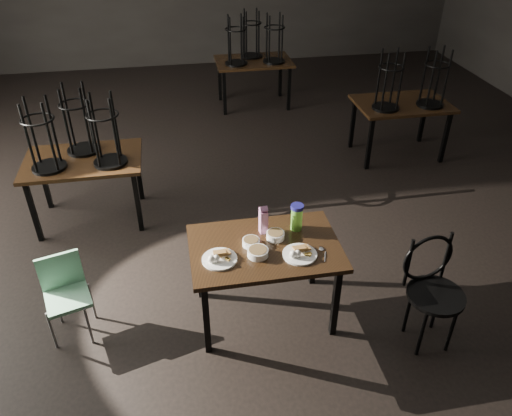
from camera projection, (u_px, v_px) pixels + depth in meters
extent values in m
plane|color=black|center=(264.00, 236.00, 5.31)|extent=(12.00, 12.00, 0.00)
cube|color=black|center=(265.00, 248.00, 3.98)|extent=(1.20, 0.80, 0.04)
cube|color=black|center=(206.00, 319.00, 3.85)|extent=(0.05, 0.05, 0.71)
cube|color=black|center=(336.00, 302.00, 4.00)|extent=(0.05, 0.05, 0.71)
cube|color=black|center=(199.00, 266.00, 4.37)|extent=(0.05, 0.05, 0.71)
cube|color=black|center=(314.00, 252.00, 4.52)|extent=(0.05, 0.05, 0.71)
cylinder|color=white|center=(220.00, 259.00, 3.82)|extent=(0.27, 0.27, 0.02)
cube|color=#986436|center=(219.00, 250.00, 3.82)|extent=(0.10, 0.10, 0.05)
cube|color=#986436|center=(224.00, 249.00, 3.82)|extent=(0.11, 0.11, 0.03)
ellipsoid|color=white|center=(211.00, 259.00, 3.75)|extent=(0.05, 0.05, 0.07)
ellipsoid|color=white|center=(216.00, 259.00, 3.76)|extent=(0.05, 0.05, 0.07)
cylinder|color=white|center=(300.00, 254.00, 3.86)|extent=(0.27, 0.27, 0.02)
cube|color=#986436|center=(299.00, 245.00, 3.87)|extent=(0.10, 0.10, 0.05)
cube|color=#986436|center=(303.00, 245.00, 3.87)|extent=(0.11, 0.11, 0.03)
ellipsoid|color=white|center=(293.00, 254.00, 3.80)|extent=(0.05, 0.05, 0.06)
ellipsoid|color=white|center=(298.00, 254.00, 3.81)|extent=(0.05, 0.05, 0.06)
cylinder|color=white|center=(251.00, 242.00, 3.96)|extent=(0.14, 0.14, 0.05)
cylinder|color=brown|center=(251.00, 240.00, 3.95)|extent=(0.12, 0.12, 0.01)
cylinder|color=white|center=(275.00, 235.00, 4.03)|extent=(0.15, 0.15, 0.06)
cylinder|color=brown|center=(275.00, 233.00, 4.02)|extent=(0.13, 0.13, 0.01)
cylinder|color=white|center=(258.00, 253.00, 3.85)|extent=(0.16, 0.16, 0.06)
cylinder|color=brown|center=(258.00, 251.00, 3.84)|extent=(0.14, 0.14, 0.01)
cube|color=#981B70|center=(263.00, 222.00, 4.06)|extent=(0.07, 0.07, 0.20)
cube|color=#981B70|center=(264.00, 210.00, 4.00)|extent=(0.07, 0.07, 0.06)
cylinder|color=#6BC239|center=(297.00, 219.00, 4.10)|extent=(0.12, 0.12, 0.20)
cylinder|color=navy|center=(297.00, 207.00, 4.04)|extent=(0.14, 0.14, 0.03)
ellipsoid|color=silver|center=(321.00, 249.00, 3.93)|extent=(0.06, 0.07, 0.01)
cube|color=silver|center=(325.00, 257.00, 3.85)|extent=(0.05, 0.12, 0.00)
cylinder|color=black|center=(436.00, 296.00, 3.85)|extent=(0.45, 0.45, 0.03)
torus|color=black|center=(428.00, 258.00, 3.88)|extent=(0.43, 0.07, 0.43)
cylinder|color=black|center=(437.00, 305.00, 4.11)|extent=(0.03, 0.03, 0.50)
cylinder|color=black|center=(408.00, 309.00, 4.07)|extent=(0.03, 0.03, 0.50)
cylinder|color=black|center=(422.00, 332.00, 3.87)|extent=(0.03, 0.03, 0.50)
cylinder|color=black|center=(452.00, 328.00, 3.91)|extent=(0.03, 0.03, 0.50)
cube|color=#76B890|center=(68.00, 298.00, 3.98)|extent=(0.42, 0.42, 0.04)
cube|color=#76B890|center=(60.00, 270.00, 4.00)|extent=(0.33, 0.12, 0.32)
cylinder|color=slate|center=(52.00, 331.00, 3.96)|extent=(0.02, 0.02, 0.39)
cylinder|color=slate|center=(89.00, 326.00, 4.00)|extent=(0.02, 0.02, 0.39)
cylinder|color=slate|center=(57.00, 306.00, 4.19)|extent=(0.02, 0.02, 0.39)
cylinder|color=slate|center=(92.00, 301.00, 4.23)|extent=(0.02, 0.02, 0.39)
cube|color=black|center=(83.00, 160.00, 5.19)|extent=(1.20, 0.80, 0.04)
cube|color=black|center=(33.00, 212.00, 5.06)|extent=(0.05, 0.05, 0.71)
cube|color=black|center=(138.00, 202.00, 5.22)|extent=(0.05, 0.05, 0.71)
cube|color=black|center=(44.00, 181.00, 5.59)|extent=(0.05, 0.05, 0.71)
cube|color=black|center=(139.00, 172.00, 5.74)|extent=(0.05, 0.05, 0.71)
cylinder|color=black|center=(49.00, 167.00, 5.01)|extent=(0.34, 0.34, 0.03)
torus|color=black|center=(37.00, 121.00, 4.73)|extent=(0.32, 0.32, 0.02)
cylinder|color=black|center=(53.00, 129.00, 4.90)|extent=(0.03, 0.03, 0.70)
cylinder|color=black|center=(32.00, 130.00, 4.87)|extent=(0.03, 0.03, 0.70)
cylinder|color=black|center=(28.00, 139.00, 4.71)|extent=(0.03, 0.03, 0.70)
cylinder|color=black|center=(50.00, 137.00, 4.74)|extent=(0.03, 0.03, 0.70)
cylinder|color=black|center=(111.00, 162.00, 5.10)|extent=(0.34, 0.34, 0.03)
torus|color=black|center=(102.00, 116.00, 4.82)|extent=(0.32, 0.32, 0.02)
cylinder|color=black|center=(116.00, 124.00, 4.99)|extent=(0.03, 0.03, 0.70)
cylinder|color=black|center=(95.00, 126.00, 4.96)|extent=(0.03, 0.03, 0.70)
cylinder|color=black|center=(93.00, 134.00, 4.80)|extent=(0.03, 0.03, 0.70)
cylinder|color=black|center=(115.00, 133.00, 4.83)|extent=(0.03, 0.03, 0.70)
cylinder|color=black|center=(84.00, 150.00, 5.32)|extent=(0.34, 0.34, 0.03)
torus|color=black|center=(74.00, 105.00, 5.04)|extent=(0.32, 0.32, 0.02)
cylinder|color=black|center=(88.00, 113.00, 5.21)|extent=(0.03, 0.03, 0.70)
cylinder|color=black|center=(68.00, 115.00, 5.19)|extent=(0.03, 0.03, 0.70)
cylinder|color=black|center=(66.00, 122.00, 5.02)|extent=(0.03, 0.03, 0.70)
cylinder|color=black|center=(86.00, 121.00, 5.05)|extent=(0.03, 0.03, 0.70)
cube|color=black|center=(402.00, 104.00, 6.48)|extent=(1.20, 0.80, 0.04)
cube|color=black|center=(370.00, 144.00, 6.35)|extent=(0.05, 0.05, 0.71)
cube|color=black|center=(445.00, 138.00, 6.50)|extent=(0.05, 0.05, 0.71)
cube|color=black|center=(353.00, 124.00, 6.87)|extent=(0.05, 0.05, 0.71)
cube|color=black|center=(423.00, 118.00, 7.02)|extent=(0.05, 0.05, 0.71)
cylinder|color=black|center=(385.00, 107.00, 6.29)|extent=(0.34, 0.34, 0.03)
torus|color=black|center=(391.00, 68.00, 6.01)|extent=(0.32, 0.32, 0.02)
cylinder|color=black|center=(394.00, 76.00, 6.18)|extent=(0.03, 0.03, 0.70)
cylinder|color=black|center=(379.00, 77.00, 6.15)|extent=(0.03, 0.03, 0.70)
cylinder|color=black|center=(385.00, 82.00, 5.99)|extent=(0.03, 0.03, 0.70)
cylinder|color=black|center=(401.00, 81.00, 6.02)|extent=(0.03, 0.03, 0.70)
cylinder|color=black|center=(430.00, 104.00, 6.38)|extent=(0.34, 0.34, 0.03)
torus|color=black|center=(438.00, 66.00, 6.10)|extent=(0.32, 0.32, 0.02)
cylinder|color=black|center=(439.00, 73.00, 6.27)|extent=(0.03, 0.03, 0.70)
cylinder|color=black|center=(424.00, 74.00, 6.24)|extent=(0.03, 0.03, 0.70)
cylinder|color=black|center=(432.00, 79.00, 6.08)|extent=(0.03, 0.03, 0.70)
cylinder|color=black|center=(447.00, 78.00, 6.11)|extent=(0.03, 0.03, 0.70)
cube|color=black|center=(253.00, 61.00, 7.95)|extent=(1.20, 0.80, 0.04)
cube|color=black|center=(224.00, 93.00, 7.82)|extent=(0.05, 0.05, 0.71)
cube|color=black|center=(289.00, 89.00, 7.98)|extent=(0.05, 0.05, 0.71)
cube|color=black|center=(220.00, 80.00, 8.35)|extent=(0.05, 0.05, 0.71)
cube|color=black|center=(280.00, 76.00, 8.50)|extent=(0.05, 0.05, 0.71)
cylinder|color=black|center=(236.00, 63.00, 7.77)|extent=(0.34, 0.34, 0.03)
torus|color=black|center=(235.00, 30.00, 7.49)|extent=(0.32, 0.32, 0.02)
cylinder|color=black|center=(241.00, 37.00, 7.66)|extent=(0.03, 0.03, 0.70)
cylinder|color=black|center=(228.00, 38.00, 7.63)|extent=(0.03, 0.03, 0.70)
cylinder|color=black|center=(230.00, 41.00, 7.47)|extent=(0.03, 0.03, 0.70)
cylinder|color=black|center=(243.00, 41.00, 7.50)|extent=(0.03, 0.03, 0.70)
cylinder|color=black|center=(274.00, 61.00, 7.85)|extent=(0.34, 0.34, 0.03)
torus|color=black|center=(275.00, 28.00, 7.58)|extent=(0.32, 0.32, 0.02)
cylinder|color=black|center=(279.00, 35.00, 7.75)|extent=(0.03, 0.03, 0.70)
cylinder|color=black|center=(267.00, 36.00, 7.72)|extent=(0.03, 0.03, 0.70)
cylinder|color=black|center=(269.00, 40.00, 7.56)|extent=(0.03, 0.03, 0.70)
cylinder|color=black|center=(282.00, 39.00, 7.58)|extent=(0.03, 0.03, 0.70)
cylinder|color=black|center=(252.00, 56.00, 8.08)|extent=(0.34, 0.34, 0.03)
torus|color=black|center=(251.00, 24.00, 7.80)|extent=(0.32, 0.32, 0.02)
cylinder|color=black|center=(256.00, 31.00, 7.97)|extent=(0.03, 0.03, 0.70)
cylinder|color=black|center=(244.00, 32.00, 7.94)|extent=(0.03, 0.03, 0.70)
cylinder|color=black|center=(246.00, 35.00, 7.78)|extent=(0.03, 0.03, 0.70)
cylinder|color=black|center=(259.00, 34.00, 7.81)|extent=(0.03, 0.03, 0.70)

